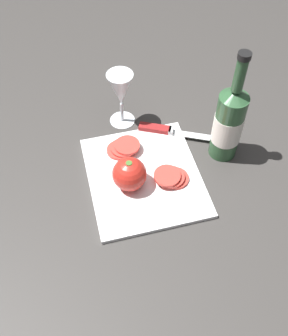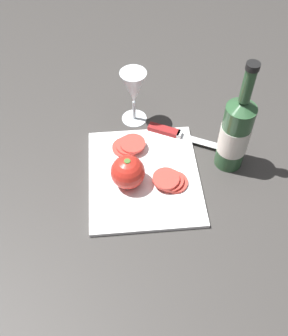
{
  "view_description": "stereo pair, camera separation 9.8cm",
  "coord_description": "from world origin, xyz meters",
  "px_view_note": "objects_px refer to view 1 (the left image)",
  "views": [
    {
      "loc": [
        0.66,
        -0.16,
        0.81
      ],
      "look_at": [
        0.08,
        -0.01,
        0.04
      ],
      "focal_mm": 42.0,
      "sensor_mm": 36.0,
      "label": 1
    },
    {
      "loc": [
        0.68,
        -0.07,
        0.81
      ],
      "look_at": [
        0.08,
        -0.01,
        0.04
      ],
      "focal_mm": 42.0,
      "sensor_mm": 36.0,
      "label": 2
    }
  ],
  "objects_px": {
    "wine_glass": "(121,91)",
    "knife": "(163,130)",
    "whole_tomato": "(129,174)",
    "tomato_slice_stack_near": "(171,177)",
    "wine_bottle": "(228,123)",
    "tomato_slice_stack_far": "(123,148)"
  },
  "relations": [
    {
      "from": "wine_glass",
      "to": "knife",
      "type": "xyz_separation_m",
      "value": [
        0.08,
        0.1,
        -0.09
      ]
    },
    {
      "from": "wine_glass",
      "to": "knife",
      "type": "bearing_deg",
      "value": 50.82
    },
    {
      "from": "wine_glass",
      "to": "whole_tomato",
      "type": "height_order",
      "value": "wine_glass"
    },
    {
      "from": "knife",
      "to": "tomato_slice_stack_near",
      "type": "xyz_separation_m",
      "value": [
        0.17,
        -0.03,
        0.01
      ]
    },
    {
      "from": "wine_glass",
      "to": "tomato_slice_stack_near",
      "type": "bearing_deg",
      "value": 16.24
    },
    {
      "from": "wine_bottle",
      "to": "tomato_slice_stack_far",
      "type": "height_order",
      "value": "wine_bottle"
    },
    {
      "from": "wine_glass",
      "to": "tomato_slice_stack_far",
      "type": "relative_size",
      "value": 1.85
    },
    {
      "from": "knife",
      "to": "tomato_slice_stack_far",
      "type": "xyz_separation_m",
      "value": [
        0.04,
        -0.12,
        0.01
      ]
    },
    {
      "from": "wine_glass",
      "to": "whole_tomato",
      "type": "xyz_separation_m",
      "value": [
        0.24,
        -0.03,
        -0.06
      ]
    },
    {
      "from": "whole_tomato",
      "to": "knife",
      "type": "height_order",
      "value": "whole_tomato"
    },
    {
      "from": "wine_bottle",
      "to": "knife",
      "type": "height_order",
      "value": "wine_bottle"
    },
    {
      "from": "wine_glass",
      "to": "tomato_slice_stack_near",
      "type": "xyz_separation_m",
      "value": [
        0.25,
        0.07,
        -0.09
      ]
    },
    {
      "from": "knife",
      "to": "tomato_slice_stack_near",
      "type": "relative_size",
      "value": 2.55
    },
    {
      "from": "whole_tomato",
      "to": "tomato_slice_stack_far",
      "type": "relative_size",
      "value": 0.96
    },
    {
      "from": "wine_bottle",
      "to": "whole_tomato",
      "type": "bearing_deg",
      "value": -78.87
    },
    {
      "from": "tomato_slice_stack_far",
      "to": "wine_glass",
      "type": "bearing_deg",
      "value": 169.06
    },
    {
      "from": "wine_bottle",
      "to": "tomato_slice_stack_near",
      "type": "relative_size",
      "value": 3.54
    },
    {
      "from": "wine_bottle",
      "to": "whole_tomato",
      "type": "relative_size",
      "value": 3.69
    },
    {
      "from": "whole_tomato",
      "to": "knife",
      "type": "bearing_deg",
      "value": 139.61
    },
    {
      "from": "wine_bottle",
      "to": "tomato_slice_stack_far",
      "type": "xyz_separation_m",
      "value": [
        -0.06,
        -0.26,
        -0.09
      ]
    },
    {
      "from": "wine_glass",
      "to": "tomato_slice_stack_near",
      "type": "relative_size",
      "value": 1.85
    },
    {
      "from": "wine_glass",
      "to": "knife",
      "type": "distance_m",
      "value": 0.16
    }
  ]
}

